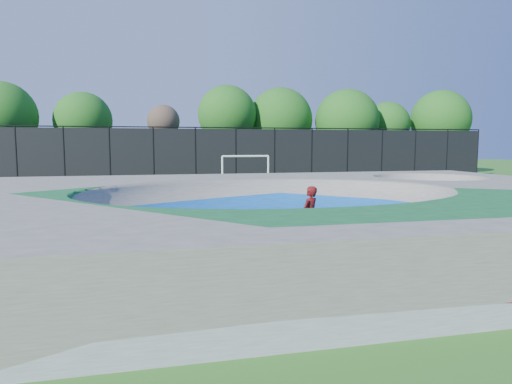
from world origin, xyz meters
TOP-DOWN VIEW (x-y plane):
  - ground at (0.00, 0.00)m, footprint 120.00×120.00m
  - skate_deck at (0.00, 0.00)m, footprint 22.00×14.00m
  - skater at (0.88, -0.83)m, footprint 0.71×0.68m
  - skateboard at (0.88, -0.83)m, footprint 0.76×0.64m
  - soccer_goal at (2.70, 16.13)m, footprint 3.15×0.12m
  - fence at (0.00, 21.00)m, footprint 48.09×0.09m
  - treeline at (-1.34, 26.02)m, footprint 52.55×7.73m

SIDE VIEW (x-z plane):
  - ground at x=0.00m, z-range 0.00..0.00m
  - skateboard at x=0.88m, z-range 0.00..0.05m
  - skate_deck at x=0.00m, z-range 0.00..1.50m
  - skater at x=0.88m, z-range 0.00..1.64m
  - soccer_goal at x=2.70m, z-range 0.40..2.48m
  - fence at x=0.00m, z-range 0.08..4.12m
  - treeline at x=-1.34m, z-range 0.80..9.20m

